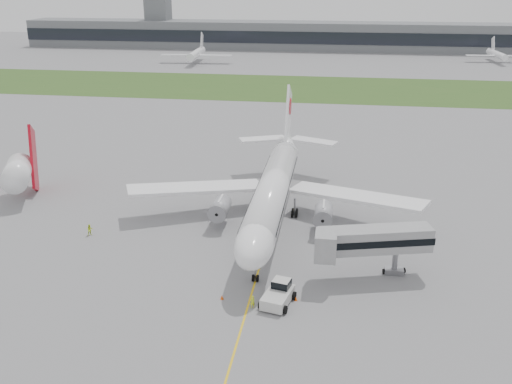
# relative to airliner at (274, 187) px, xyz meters

# --- Properties ---
(ground) EXTENTS (600.00, 600.00, 0.00)m
(ground) POSITION_rel_airliner_xyz_m (0.00, -4.87, -5.66)
(ground) COLOR gray
(ground) RESTS_ON ground
(apron_markings) EXTENTS (70.00, 70.00, 0.04)m
(apron_markings) POSITION_rel_airliner_xyz_m (0.00, -9.87, -5.66)
(apron_markings) COLOR yellow
(apron_markings) RESTS_ON ground
(grass_strip) EXTENTS (600.00, 50.00, 0.02)m
(grass_strip) POSITION_rel_airliner_xyz_m (0.00, 115.13, -5.65)
(grass_strip) COLOR #345921
(grass_strip) RESTS_ON ground
(terminal_building) EXTENTS (320.00, 22.30, 14.00)m
(terminal_building) POSITION_rel_airliner_xyz_m (0.00, 225.00, 1.34)
(terminal_building) COLOR slate
(terminal_building) RESTS_ON ground
(control_tower) EXTENTS (12.00, 12.00, 56.00)m
(control_tower) POSITION_rel_airliner_xyz_m (-90.00, 227.13, -5.66)
(control_tower) COLOR slate
(control_tower) RESTS_ON ground
(airliner) EXTENTS (48.13, 53.95, 17.88)m
(airliner) POSITION_rel_airliner_xyz_m (0.00, 0.00, 0.00)
(airliner) COLOR white
(airliner) RESTS_ON ground
(pushback_tug) EXTENTS (4.32, 5.55, 2.58)m
(pushback_tug) POSITION_rel_airliner_xyz_m (3.52, -24.46, -4.47)
(pushback_tug) COLOR silver
(pushback_tug) RESTS_ON ground
(jet_bridge) EXTENTS (15.07, 7.97, 7.14)m
(jet_bridge) POSITION_rel_airliner_xyz_m (14.13, -16.82, -0.38)
(jet_bridge) COLOR #9D9EA0
(jet_bridge) RESTS_ON ground
(safety_cone_left) EXTENTS (0.42, 0.42, 0.58)m
(safety_cone_left) POSITION_rel_airliner_xyz_m (-3.39, -24.80, -5.37)
(safety_cone_left) COLOR #DE4A0B
(safety_cone_left) RESTS_ON ground
(safety_cone_right) EXTENTS (0.41, 0.41, 0.57)m
(safety_cone_right) POSITION_rel_airliner_xyz_m (5.55, -23.77, -5.38)
(safety_cone_right) COLOR #DE4A0B
(safety_cone_right) RESTS_ON ground
(ground_crew_near) EXTENTS (0.71, 0.63, 1.63)m
(ground_crew_near) POSITION_rel_airliner_xyz_m (0.59, -26.11, -4.85)
(ground_crew_near) COLOR #E7FF2A
(ground_crew_near) RESTS_ON ground
(ground_crew_far) EXTENTS (1.10, 1.07, 1.79)m
(ground_crew_far) POSITION_rel_airliner_xyz_m (-26.83, -9.82, -4.76)
(ground_crew_far) COLOR #D6F428
(ground_crew_far) RESTS_ON ground
(neighbor_aircraft) EXTENTS (7.82, 15.85, 12.89)m
(neighbor_aircraft) POSITION_rel_airliner_xyz_m (-44.89, 3.05, -0.55)
(neighbor_aircraft) COLOR #B20A19
(neighbor_aircraft) RESTS_ON ground
(distant_aircraft_left) EXTENTS (33.05, 29.55, 12.06)m
(distant_aircraft_left) POSITION_rel_airliner_xyz_m (-54.61, 168.01, -5.66)
(distant_aircraft_left) COLOR white
(distant_aircraft_left) RESTS_ON ground
(distant_aircraft_right) EXTENTS (28.09, 25.15, 10.21)m
(distant_aircraft_right) POSITION_rel_airliner_xyz_m (78.41, 190.26, -5.66)
(distant_aircraft_right) COLOR white
(distant_aircraft_right) RESTS_ON ground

